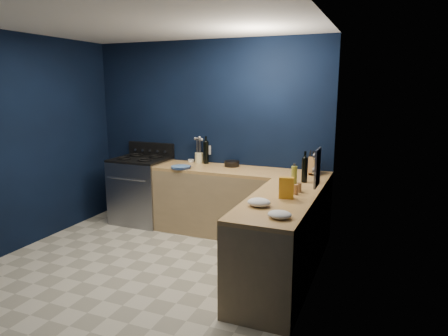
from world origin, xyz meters
The scene contains 28 objects.
floor centered at (0.00, 0.00, -0.01)m, with size 3.50×3.50×0.02m, color #B5AF9D.
ceiling centered at (0.00, 0.00, 2.61)m, with size 3.50×3.50×0.02m, color silver.
wall_back centered at (0.00, 1.76, 1.30)m, with size 3.50×0.02×2.60m, color black.
wall_right centered at (1.76, 0.00, 1.30)m, with size 0.02×3.50×2.60m, color black.
wall_left centered at (-1.76, 0.00, 1.30)m, with size 0.02×3.50×2.60m, color black.
cab_back centered at (0.60, 1.44, 0.43)m, with size 2.30×0.63×0.86m, color #977C55.
top_back centered at (0.60, 1.44, 0.88)m, with size 2.30×0.63×0.04m, color olive.
cab_right centered at (1.44, 0.29, 0.43)m, with size 0.63×1.67×0.86m, color #977C55.
top_right centered at (1.44, 0.29, 0.88)m, with size 0.63×1.67×0.04m, color olive.
gas_range centered at (-0.93, 1.42, 0.46)m, with size 0.76×0.66×0.92m, color gray.
oven_door centered at (-0.93, 1.10, 0.45)m, with size 0.59×0.02×0.42m, color black.
cooktop centered at (-0.93, 1.42, 0.94)m, with size 0.76×0.66×0.03m, color black.
backguard centered at (-0.93, 1.72, 1.04)m, with size 0.76×0.06×0.20m, color black.
spice_panel centered at (1.74, 0.55, 1.18)m, with size 0.02×0.28×0.38m, color gray.
wall_outlet centered at (0.00, 1.74, 1.08)m, with size 0.09×0.02×0.13m, color white.
plate_stack centered at (-0.16, 1.21, 0.92)m, with size 0.26×0.26×0.03m, color #4773AA.
ramekin centered at (-0.24, 1.69, 0.92)m, with size 0.09×0.09×0.04m, color white.
utensil_crock centered at (-0.10, 1.66, 0.97)m, with size 0.12×0.12×0.14m, color #F5E6C3.
wine_bottle_back centered at (0.01, 1.65, 1.05)m, with size 0.08×0.08×0.31m, color black.
lemon_basket centered at (0.42, 1.59, 0.94)m, with size 0.20×0.20×0.08m, color black.
knife_block centered at (1.53, 1.52, 1.00)m, with size 0.11×0.19×0.20m, color olive.
wine_bottle_right centered at (1.52, 1.05, 1.04)m, with size 0.07×0.07×0.28m, color black.
oil_bottle centered at (1.48, 0.65, 1.03)m, with size 0.06×0.06×0.26m, color #ABAE36.
spice_jar_near centered at (1.54, 0.49, 0.95)m, with size 0.05×0.05×0.10m, color olive.
spice_jar_far centered at (1.55, 0.59, 0.95)m, with size 0.05×0.05×0.10m, color olive.
crouton_bag centered at (1.48, 0.31, 1.00)m, with size 0.14×0.07×0.21m, color #AA1F10.
towel_front centered at (1.32, -0.04, 0.94)m, with size 0.21×0.18×0.08m, color white.
towel_end centered at (1.57, -0.29, 0.93)m, with size 0.20×0.18×0.06m, color white.
Camera 1 is at (2.34, -3.40, 1.97)m, focal length 32.14 mm.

